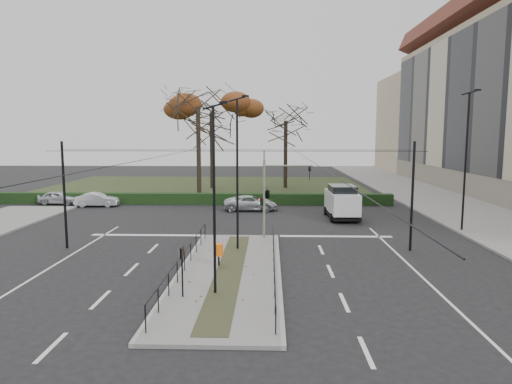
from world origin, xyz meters
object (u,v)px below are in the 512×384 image
parked_car_second (97,200)px  litter_bin (219,250)px  parked_car_first (59,198)px  parked_car_fourth (251,203)px  streetlamp_sidewalk (466,159)px  rust_tree (211,112)px  info_panel (182,258)px  streetlamp_median_near (215,198)px  bare_tree_center (286,126)px  bare_tree_near (198,114)px  traffic_light (269,192)px  streetlamp_median_far (238,172)px  white_van (342,201)px

parked_car_second → litter_bin: bearing=-150.5°
parked_car_first → parked_car_fourth: (17.76, -2.78, 0.01)m
streetlamp_sidewalk → rust_tree: rust_tree is taller
info_panel → parked_car_first: info_panel is taller
streetlamp_median_near → parked_car_first: 29.34m
parked_car_second → parked_car_fourth: 13.86m
bare_tree_center → bare_tree_near: bearing=-134.0°
litter_bin → rust_tree: (-4.43, 32.46, 8.04)m
traffic_light → bare_tree_center: bearing=85.9°
parked_car_first → streetlamp_median_near: bearing=-140.7°
streetlamp_median_near → parked_car_second: streetlamp_median_near is taller
litter_bin → streetlamp_median_far: (0.69, 3.24, 3.46)m
streetlamp_sidewalk → parked_car_second: streetlamp_sidewalk is taller
bare_tree_near → white_van: bearing=-39.8°
rust_tree → bare_tree_near: bare_tree_near is taller
streetlamp_sidewalk → parked_car_fourth: (-14.30, 8.15, -4.13)m
streetlamp_median_far → bare_tree_center: bearing=83.2°
info_panel → bare_tree_near: size_ratio=0.16×
info_panel → rust_tree: 37.59m
parked_car_first → bare_tree_near: 15.15m
traffic_light → streetlamp_median_far: size_ratio=0.57×
streetlamp_median_near → streetlamp_sidewalk: 19.44m
litter_bin → streetlamp_sidewalk: (15.10, 8.77, 3.87)m
info_panel → streetlamp_median_far: bearing=77.8°
info_panel → parked_car_second: size_ratio=0.52×
white_van → bare_tree_center: bearing=100.5°
streetlamp_median_far → parked_car_second: 20.85m
streetlamp_median_near → streetlamp_median_far: 7.06m
streetlamp_median_far → streetlamp_median_near: bearing=-93.2°
parked_car_fourth → white_van: (7.11, -3.48, 0.69)m
white_van → rust_tree: (-12.35, 19.03, 7.61)m
traffic_light → streetlamp_median_near: bearing=-101.6°
white_van → info_panel: bearing=-116.6°
litter_bin → bare_tree_center: bearing=82.7°
rust_tree → litter_bin: bearing=-82.2°
parked_car_second → bare_tree_near: bearing=-62.9°
rust_tree → bare_tree_near: (-0.20, -8.59, -0.54)m
traffic_light → white_van: size_ratio=0.97×
traffic_light → streetlamp_median_near: (-2.06, -10.00, 1.04)m
streetlamp_sidewalk → white_van: bearing=147.0°
info_panel → streetlamp_median_near: bearing=20.4°
bare_tree_center → streetlamp_median_near: bearing=-96.1°
streetlamp_median_near → parked_car_fourth: 20.99m
streetlamp_median_near → white_van: bearing=66.2°
streetlamp_sidewalk → white_van: 9.23m
litter_bin → streetlamp_median_near: (0.30, -3.80, 3.04)m
streetlamp_sidewalk → parked_car_second: size_ratio=2.43×
parked_car_second → bare_tree_center: (17.23, 14.53, 6.79)m
traffic_light → streetlamp_sidewalk: size_ratio=0.52×
bare_tree_center → litter_bin: bearing=-97.3°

